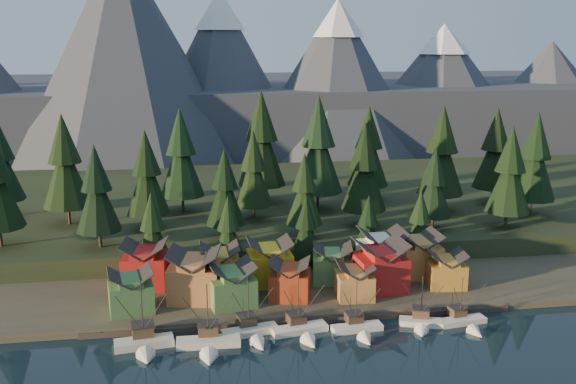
{
  "coord_description": "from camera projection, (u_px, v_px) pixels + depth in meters",
  "views": [
    {
      "loc": [
        -19.37,
        -92.49,
        51.18
      ],
      "look_at": [
        -0.58,
        30.0,
        21.44
      ],
      "focal_mm": 40.0,
      "sensor_mm": 36.0,
      "label": 1
    }
  ],
  "objects": [
    {
      "name": "boat_0",
      "position": [
        144.0,
        336.0,
        107.76
      ],
      "size": [
        10.56,
        11.24,
        12.73
      ],
      "rotation": [
        0.0,
        0.0,
        0.14
      ],
      "color": "beige",
      "rests_on": "ground"
    },
    {
      "name": "boat_1",
      "position": [
        208.0,
        337.0,
        108.02
      ],
      "size": [
        11.21,
        12.18,
        12.18
      ],
      "rotation": [
        0.0,
        0.0,
        -0.02
      ],
      "color": "silver",
      "rests_on": "ground"
    },
    {
      "name": "tree_hill_15",
      "position": [
        262.0,
        142.0,
        177.08
      ],
      "size": [
        13.59,
        13.59,
        31.65
      ],
      "color": "#332319",
      "rests_on": "hillside"
    },
    {
      "name": "tree_hill_4",
      "position": [
        181.0,
        156.0,
        167.56
      ],
      "size": [
        12.05,
        12.05,
        28.07
      ],
      "color": "#332319",
      "rests_on": "hillside"
    },
    {
      "name": "mountain_ridge",
      "position": [
        221.0,
        93.0,
        302.29
      ],
      "size": [
        560.0,
        190.0,
        90.0
      ],
      "color": "#424855",
      "rests_on": "ground"
    },
    {
      "name": "dock",
      "position": [
        302.0,
        318.0,
        119.44
      ],
      "size": [
        80.0,
        4.0,
        1.0
      ],
      "primitive_type": "cube",
      "color": "#473C32",
      "rests_on": "ground"
    },
    {
      "name": "tree_hill_10",
      "position": [
        368.0,
        149.0,
        180.17
      ],
      "size": [
        11.6,
        11.6,
        27.03
      ],
      "color": "#332319",
      "rests_on": "hillside"
    },
    {
      "name": "ground",
      "position": [
        320.0,
        363.0,
        103.7
      ],
      "size": [
        500.0,
        500.0,
        0.0
      ],
      "primitive_type": "plane",
      "color": "black",
      "rests_on": "ground"
    },
    {
      "name": "boat_3",
      "position": [
        302.0,
        324.0,
        113.21
      ],
      "size": [
        10.72,
        11.34,
        11.06
      ],
      "rotation": [
        0.0,
        0.0,
        0.2
      ],
      "color": "white",
      "rests_on": "ground"
    },
    {
      "name": "tree_shore_2",
      "position": [
        306.0,
        229.0,
        140.41
      ],
      "size": [
        7.14,
        7.14,
        16.64
      ],
      "color": "#332319",
      "rests_on": "shore_strip"
    },
    {
      "name": "tree_hill_5",
      "position": [
        225.0,
        189.0,
        145.86
      ],
      "size": [
        9.19,
        9.19,
        21.4
      ],
      "color": "#332319",
      "rests_on": "hillside"
    },
    {
      "name": "house_back_3",
      "position": [
        332.0,
        263.0,
        133.32
      ],
      "size": [
        9.08,
        8.37,
        8.09
      ],
      "rotation": [
        0.0,
        0.0,
        -0.18
      ],
      "color": "#4A7D43",
      "rests_on": "shore_strip"
    },
    {
      "name": "tree_shore_4",
      "position": [
        420.0,
        223.0,
        144.22
      ],
      "size": [
        7.23,
        7.23,
        16.84
      ],
      "color": "#332319",
      "rests_on": "shore_strip"
    },
    {
      "name": "house_back_5",
      "position": [
        418.0,
        253.0,
        137.09
      ],
      "size": [
        8.63,
        8.74,
        9.55
      ],
      "rotation": [
        0.0,
        0.0,
        0.02
      ],
      "color": "#A6733B",
      "rests_on": "shore_strip"
    },
    {
      "name": "tree_hill_7",
      "position": [
        304.0,
        192.0,
        146.75
      ],
      "size": [
        8.65,
        8.65,
        20.14
      ],
      "color": "#332319",
      "rests_on": "hillside"
    },
    {
      "name": "tree_hill_17",
      "position": [
        535.0,
        160.0,
        164.61
      ],
      "size": [
        11.66,
        11.66,
        27.16
      ],
      "color": "#332319",
      "rests_on": "hillside"
    },
    {
      "name": "house_back_4",
      "position": [
        382.0,
        252.0,
        136.54
      ],
      "size": [
        9.36,
        8.99,
        10.18
      ],
      "rotation": [
        0.0,
        0.0,
        0.0
      ],
      "color": "silver",
      "rests_on": "shore_strip"
    },
    {
      "name": "house_front_6",
      "position": [
        446.0,
        268.0,
        131.21
      ],
      "size": [
        8.08,
        7.72,
        7.38
      ],
      "rotation": [
        0.0,
        0.0,
        -0.11
      ],
      "color": "#A27229",
      "rests_on": "shore_strip"
    },
    {
      "name": "tree_hill_1",
      "position": [
        65.0,
        164.0,
        156.74
      ],
      "size": [
        11.92,
        11.92,
        27.77
      ],
      "color": "#332319",
      "rests_on": "hillside"
    },
    {
      "name": "hillside",
      "position": [
        259.0,
        206.0,
        189.5
      ],
      "size": [
        420.0,
        100.0,
        6.0
      ],
      "primitive_type": "cube",
      "color": "black",
      "rests_on": "ground"
    },
    {
      "name": "house_front_3",
      "position": [
        290.0,
        278.0,
        125.13
      ],
      "size": [
        9.23,
        8.97,
        7.78
      ],
      "rotation": [
        0.0,
        0.0,
        -0.25
      ],
      "color": "maroon",
      "rests_on": "shore_strip"
    },
    {
      "name": "house_front_2",
      "position": [
        231.0,
        283.0,
        122.2
      ],
      "size": [
        9.75,
        9.81,
        8.21
      ],
      "rotation": [
        0.0,
        0.0,
        0.18
      ],
      "color": "#48753F",
      "rests_on": "shore_strip"
    },
    {
      "name": "house_front_5",
      "position": [
        380.0,
        265.0,
        128.84
      ],
      "size": [
        10.48,
        9.67,
        10.29
      ],
      "rotation": [
        0.0,
        0.0,
        0.08
      ],
      "color": "maroon",
      "rests_on": "shore_strip"
    },
    {
      "name": "tree_shore_1",
      "position": [
        229.0,
        231.0,
        137.83
      ],
      "size": [
        7.39,
        7.39,
        17.21
      ],
      "color": "#332319",
      "rests_on": "shore_strip"
    },
    {
      "name": "tree_shore_0",
      "position": [
        153.0,
        230.0,
        135.28
      ],
      "size": [
        8.02,
        8.02,
        18.68
      ],
      "color": "#332319",
      "rests_on": "shore_strip"
    },
    {
      "name": "tree_hill_14",
      "position": [
        495.0,
        151.0,
        177.49
      ],
      "size": [
        11.61,
        11.61,
        27.05
      ],
      "color": "#332319",
      "rests_on": "hillside"
    },
    {
      "name": "boat_5",
      "position": [
        421.0,
        316.0,
        116.3
      ],
      "size": [
        8.49,
        9.03,
        10.34
      ],
      "rotation": [
        0.0,
        0.0,
        -0.31
      ],
      "color": "silver",
      "rests_on": "ground"
    },
    {
      "name": "boat_6",
      "position": [
        465.0,
        317.0,
        116.76
      ],
      "size": [
        9.71,
        10.35,
        9.82
      ],
      "rotation": [
        0.0,
        0.0,
        0.15
      ],
      "color": "silver",
      "rests_on": "ground"
    },
    {
      "name": "tree_hill_3",
      "position": [
        147.0,
        176.0,
        152.42
      ],
      "size": [
        10.51,
        10.51,
        24.47
      ],
      "color": "#332319",
      "rests_on": "hillside"
    },
    {
      "name": "boat_2",
      "position": [
        252.0,
        326.0,
        112.41
      ],
      "size": [
        10.82,
        11.41,
        10.98
      ],
      "rotation": [
        0.0,
        0.0,
        0.22
      ],
      "color": "beige",
      "rests_on": "ground"
    },
    {
      "name": "house_front_0",
      "position": [
        131.0,
        290.0,
        119.22
      ],
      "size": [
        9.11,
        8.75,
        7.96
      ],
      "rotation": [
        0.0,
        0.0,
        0.17
      ],
      "color": "#44713D",
      "rests_on": "shore_strip"
    },
    {
      "name": "tree_shore_3",
      "position": [
        368.0,
        227.0,
        142.53
      ],
      "size": [
        6.98,
        6.98,
        16.25
      ],
      "color": "#332319",
      "rests_on": "shore_strip"
    },
    {
      "name": "tree_hill_12",
      "position": [
        442.0,
        154.0,
        168.88
      ],
      "size": [
        12.24,
        12.24,
        28.51
      ],
      "color": "#332319",
      "rests_on": "hillside"
    },
    {
      "name": "tree_hill_13",
      "position": [
        510.0,
        173.0,
        153.47
      ],
      "size": [
        10.83,
        10.83,
        25.24
      ],
      "color": "#332319",
      "rests_on": "hillside"
    },
    {
      "name": "shore_strip",
      "position": [
        284.0,
        272.0,
        141.97
      ],
      "size": [
        400.0,
        50.0,
        1.5
      ],
      "primitive_type": "cube",
      "color": "#3A352A",
      "rests_on": "ground"
    },
    {
      "name": "tree_hill_2",
      "position": [
        97.0,
        192.0,
        139.59
      ],
      "size": [
        9.93,
        9.93,
        23.12
      ],
      "color": "#332319",
      "rests_on": "hillside"
    },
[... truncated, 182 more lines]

